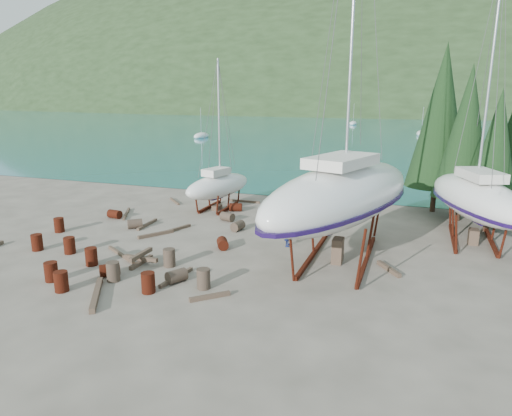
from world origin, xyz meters
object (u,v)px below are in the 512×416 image
(large_sailboat_near, at_px, (342,194))
(small_sailboat_shore, at_px, (218,185))
(large_sailboat_far, at_px, (477,198))
(worker, at_px, (288,229))

(large_sailboat_near, bearing_deg, small_sailboat_shore, 161.73)
(large_sailboat_far, distance_m, worker, 10.66)
(small_sailboat_shore, bearing_deg, worker, -27.33)
(small_sailboat_shore, bearing_deg, large_sailboat_near, -21.56)
(worker, bearing_deg, large_sailboat_far, -69.84)
(large_sailboat_near, relative_size, large_sailboat_far, 1.34)
(small_sailboat_shore, xyz_separation_m, worker, (7.06, -6.42, -0.79))
(large_sailboat_near, height_order, worker, large_sailboat_near)
(small_sailboat_shore, height_order, worker, small_sailboat_shore)
(large_sailboat_far, relative_size, worker, 8.20)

